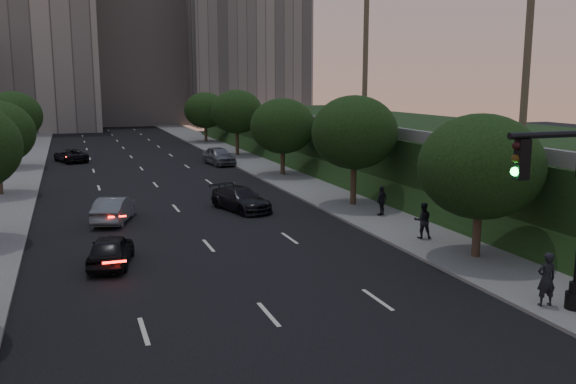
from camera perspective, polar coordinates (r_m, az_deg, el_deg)
name	(u,v)px	position (r m, az deg, el deg)	size (l,w,h in m)	color
road_surface	(159,189)	(43.98, -11.95, 0.24)	(16.00, 140.00, 0.02)	black
sidewalk_right	(295,181)	(46.45, 0.66, 1.08)	(4.50, 140.00, 0.15)	slate
sidewalk_left	(0,198)	(43.82, -25.33, -0.48)	(4.50, 140.00, 0.15)	slate
embankment	(443,152)	(49.79, 14.30, 3.62)	(18.00, 90.00, 4.00)	black
parapet_wall	(346,125)	(45.37, 5.44, 6.25)	(0.35, 90.00, 0.70)	slate
office_block_left	(5,25)	(105.62, -24.98, 13.97)	(26.00, 20.00, 32.00)	gray
office_block_mid	(133,51)	(115.68, -14.28, 12.70)	(22.00, 18.00, 26.00)	#AAA29B
office_block_right	(238,22)	(113.43, -4.66, 15.56)	(20.00, 22.00, 36.00)	gray
tree_right_a	(481,167)	(26.64, 17.57, 2.28)	(5.20, 5.20, 6.24)	#38281C
tree_right_b	(354,132)	(36.79, 6.23, 5.56)	(5.20, 5.20, 6.74)	#38281C
tree_right_c	(283,126)	(48.81, -0.51, 6.19)	(5.20, 5.20, 6.24)	#38281C
tree_right_d	(237,112)	(62.14, -4.82, 7.49)	(5.20, 5.20, 6.74)	#38281C
tree_right_e	(205,110)	(76.74, -7.75, 7.59)	(5.20, 5.20, 6.24)	#38281C
tree_left_d	(12,116)	(58.20, -24.39, 6.49)	(5.00, 5.00, 6.71)	#38281C
sedan_near_left	(111,250)	(26.28, -16.25, -5.23)	(1.58, 3.92, 1.34)	black
sedan_mid_left	(114,209)	(34.24, -15.95, -1.57)	(1.50, 4.30, 1.42)	slate
sedan_far_left	(71,155)	(61.28, -19.67, 3.25)	(2.10, 4.56, 1.27)	black
sedan_near_right	(241,199)	(36.04, -4.45, -0.66)	(1.93, 4.74, 1.38)	black
sedan_far_right	(219,156)	(56.12, -6.50, 3.38)	(1.94, 4.81, 1.64)	slate
pedestrian_a	(546,279)	(22.11, 23.02, -7.51)	(0.67, 0.44, 1.83)	black
pedestrian_b	(423,220)	(29.67, 12.50, -2.61)	(0.84, 0.66, 1.73)	black
pedestrian_c	(382,201)	(34.30, 8.76, -0.81)	(0.97, 0.41, 1.66)	black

